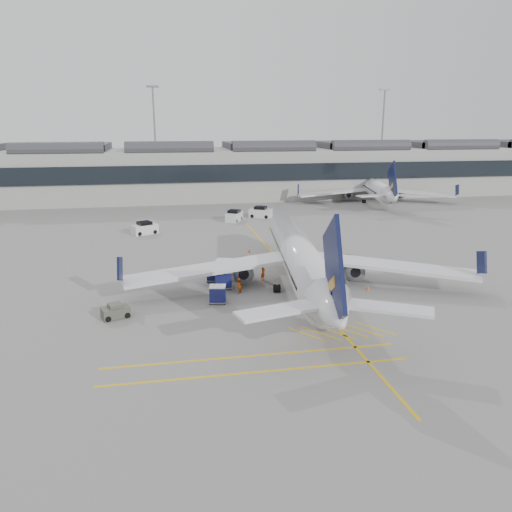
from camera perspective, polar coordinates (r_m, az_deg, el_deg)
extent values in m
plane|color=gray|center=(46.35, -5.07, -6.13)|extent=(220.00, 220.00, 0.00)
cube|color=#9E9E99|center=(115.70, -8.80, 9.24)|extent=(200.00, 20.00, 11.00)
cube|color=black|center=(105.45, -8.61, 9.26)|extent=(200.00, 0.50, 3.60)
cube|color=#38383D|center=(115.27, -8.92, 12.31)|extent=(200.00, 18.00, 1.40)
cylinder|color=slate|center=(129.16, -11.44, 12.82)|extent=(0.44, 0.44, 25.00)
cube|color=slate|center=(129.38, -11.75, 18.44)|extent=(3.00, 0.60, 0.50)
cylinder|color=slate|center=(142.00, 14.20, 12.83)|extent=(0.44, 0.44, 25.00)
cube|color=slate|center=(142.20, 14.54, 17.94)|extent=(3.00, 0.60, 0.50)
cube|color=gold|center=(57.36, 3.89, -1.93)|extent=(0.25, 60.00, 0.01)
cylinder|color=silver|center=(52.63, 4.88, 0.08)|extent=(7.51, 30.43, 3.78)
cone|color=silver|center=(69.17, 2.83, 3.71)|extent=(4.26, 4.47, 3.78)
cone|color=silver|center=(36.10, 8.94, -6.42)|extent=(4.36, 5.26, 3.78)
cube|color=silver|center=(50.90, -5.61, -1.51)|extent=(17.49, 6.78, 0.35)
cube|color=silver|center=(53.69, 15.25, -1.10)|extent=(17.03, 10.55, 0.35)
cylinder|color=slate|center=(53.02, -1.49, -1.56)|extent=(2.55, 3.86, 2.11)
cylinder|color=slate|center=(54.68, 10.83, -1.32)|extent=(2.55, 3.86, 2.11)
cube|color=black|center=(35.75, 8.91, -1.86)|extent=(1.25, 7.64, 8.43)
cylinder|color=black|center=(64.44, 3.34, 0.26)|extent=(0.36, 0.67, 0.64)
cylinder|color=black|center=(50.72, 2.41, -3.72)|extent=(0.80, 0.89, 0.81)
cylinder|color=black|center=(51.47, 8.00, -3.57)|extent=(0.80, 0.89, 0.81)
cylinder|color=silver|center=(112.85, 13.28, 7.60)|extent=(9.27, 28.62, 3.57)
cone|color=silver|center=(128.57, 11.79, 8.54)|extent=(4.27, 4.44, 3.57)
cone|color=silver|center=(96.86, 15.32, 6.55)|extent=(4.42, 5.19, 3.57)
cube|color=silver|center=(110.01, 8.78, 7.19)|extent=(16.42, 5.17, 0.33)
cube|color=silver|center=(113.85, 17.88, 6.91)|extent=(15.72, 10.97, 0.33)
cylinder|color=slate|center=(112.48, 10.42, 6.95)|extent=(2.65, 3.75, 1.99)
cylinder|color=slate|center=(114.79, 15.89, 6.78)|extent=(2.65, 3.75, 1.99)
cube|color=black|center=(97.08, 15.34, 8.15)|extent=(1.74, 7.13, 7.95)
cylinder|color=black|center=(123.80, 12.16, 7.03)|extent=(0.38, 0.65, 0.61)
cylinder|color=black|center=(110.42, 12.25, 6.14)|extent=(0.80, 0.88, 0.76)
cylinder|color=black|center=(111.44, 14.65, 6.07)|extent=(0.80, 0.88, 0.76)
cube|color=beige|center=(56.74, -2.77, -1.78)|extent=(3.54, 1.90, 0.62)
cube|color=black|center=(56.81, -1.93, -1.01)|extent=(3.12, 1.49, 1.31)
cube|color=beige|center=(56.29, -3.72, -1.28)|extent=(0.99, 1.27, 0.80)
cylinder|color=black|center=(55.86, -3.77, -2.19)|extent=(0.41, 0.23, 0.39)
cylinder|color=black|center=(56.99, -4.14, -1.85)|extent=(0.41, 0.23, 0.39)
cylinder|color=black|center=(56.60, -1.38, -1.93)|extent=(0.41, 0.23, 0.39)
cylinder|color=black|center=(57.71, -1.79, -1.60)|extent=(0.41, 0.23, 0.39)
cube|color=gray|center=(56.69, -3.75, -1.95)|extent=(2.02, 1.83, 0.12)
cube|color=navy|center=(56.46, -3.76, -1.18)|extent=(1.87, 1.74, 1.44)
cube|color=silver|center=(56.26, -3.77, -0.45)|extent=(1.93, 1.80, 0.10)
cylinder|color=black|center=(56.32, -4.54, -2.15)|extent=(0.24, 0.16, 0.22)
cylinder|color=black|center=(57.35, -4.33, -1.84)|extent=(0.24, 0.16, 0.22)
cylinder|color=black|center=(56.08, -3.15, -2.21)|extent=(0.24, 0.16, 0.22)
cylinder|color=black|center=(57.10, -2.96, -1.89)|extent=(0.24, 0.16, 0.22)
cube|color=gray|center=(47.94, -4.39, -5.17)|extent=(1.83, 1.60, 0.11)
cube|color=navy|center=(47.68, -4.41, -4.31)|extent=(1.68, 1.53, 1.38)
cube|color=silver|center=(47.45, -4.43, -3.48)|extent=(1.74, 1.58, 0.10)
cylinder|color=black|center=(47.52, -5.24, -5.46)|extent=(0.22, 0.13, 0.21)
cylinder|color=black|center=(48.50, -5.14, -5.02)|extent=(0.22, 0.13, 0.21)
cylinder|color=black|center=(47.43, -3.63, -5.46)|extent=(0.22, 0.13, 0.21)
cylinder|color=black|center=(48.41, -3.56, -5.03)|extent=(0.22, 0.13, 0.21)
cube|color=gray|center=(51.98, -3.75, -3.51)|extent=(1.92, 1.62, 0.13)
cube|color=navy|center=(51.72, -3.76, -2.61)|extent=(1.75, 1.55, 1.56)
cube|color=silver|center=(51.48, -3.78, -1.74)|extent=(1.81, 1.61, 0.11)
cylinder|color=black|center=(51.42, -4.54, -3.83)|extent=(0.24, 0.12, 0.24)
cylinder|color=black|center=(52.53, -4.60, -3.41)|extent=(0.24, 0.12, 0.24)
cylinder|color=black|center=(51.49, -2.87, -3.77)|extent=(0.24, 0.12, 0.24)
cylinder|color=black|center=(52.61, -2.97, -3.36)|extent=(0.24, 0.12, 0.24)
cube|color=gray|center=(54.42, -4.73, -2.69)|extent=(1.98, 1.74, 0.12)
cube|color=navy|center=(54.18, -4.75, -1.87)|extent=(1.82, 1.66, 1.47)
cube|color=silver|center=(53.97, -4.76, -1.09)|extent=(1.88, 1.72, 0.10)
cylinder|color=black|center=(54.00, -5.53, -2.93)|extent=(0.24, 0.14, 0.22)
cylinder|color=black|center=(55.05, -5.40, -2.58)|extent=(0.24, 0.14, 0.22)
cylinder|color=black|center=(53.85, -4.04, -2.95)|extent=(0.24, 0.14, 0.22)
cylinder|color=black|center=(54.91, -3.93, -2.59)|extent=(0.24, 0.14, 0.22)
imported|color=#FC500D|center=(54.36, 0.82, -1.88)|extent=(0.73, 0.77, 1.77)
imported|color=#EA590C|center=(50.30, -2.01, -3.43)|extent=(0.95, 0.95, 1.55)
cube|color=#4A4B3F|center=(45.87, -15.76, -6.20)|extent=(2.69, 2.14, 0.94)
cube|color=#4A4B3F|center=(45.68, -15.81, -5.54)|extent=(1.45, 1.45, 0.47)
cylinder|color=black|center=(45.22, -16.56, -6.91)|extent=(0.57, 0.40, 0.52)
cylinder|color=black|center=(46.32, -16.96, -6.41)|extent=(0.57, 0.40, 0.52)
cylinder|color=black|center=(45.62, -14.51, -6.57)|extent=(0.57, 0.40, 0.52)
cylinder|color=black|center=(46.71, -14.95, -6.08)|extent=(0.57, 0.40, 0.52)
cone|color=#F24C0A|center=(66.25, -0.79, 0.61)|extent=(0.33, 0.33, 0.46)
cone|color=#F24C0A|center=(52.64, 12.66, -3.56)|extent=(0.35, 0.35, 0.49)
cube|color=silver|center=(79.13, -12.60, 3.00)|extent=(4.28, 3.43, 1.49)
cube|color=black|center=(78.95, -12.63, 3.64)|extent=(2.52, 2.48, 0.64)
cylinder|color=black|center=(77.95, -13.16, 2.47)|extent=(0.68, 0.50, 0.64)
cylinder|color=black|center=(79.47, -13.67, 2.67)|extent=(0.68, 0.50, 0.64)
cylinder|color=black|center=(78.99, -11.48, 2.73)|extent=(0.68, 0.50, 0.64)
cylinder|color=black|center=(80.50, -12.02, 2.92)|extent=(0.68, 0.50, 0.64)
cube|color=silver|center=(87.58, -2.51, 4.48)|extent=(3.54, 4.32, 1.50)
cube|color=black|center=(87.42, -2.52, 5.07)|extent=(2.53, 2.57, 0.64)
cylinder|color=black|center=(86.18, -2.27, 4.02)|extent=(0.51, 0.68, 0.64)
cylinder|color=black|center=(86.78, -3.34, 4.08)|extent=(0.51, 0.68, 0.64)
cylinder|color=black|center=(88.57, -1.70, 4.32)|extent=(0.51, 0.68, 0.64)
cylinder|color=black|center=(89.14, -2.75, 4.38)|extent=(0.51, 0.68, 0.64)
cube|color=silver|center=(91.03, 0.53, 4.91)|extent=(4.46, 3.63, 1.55)
cube|color=black|center=(90.87, 0.53, 5.49)|extent=(2.64, 2.60, 0.66)
cylinder|color=black|center=(90.66, -0.44, 4.58)|extent=(0.70, 0.53, 0.66)
cylinder|color=black|center=(92.32, -0.11, 4.77)|extent=(0.70, 0.53, 0.66)
cylinder|color=black|center=(89.90, 1.18, 4.49)|extent=(0.70, 0.53, 0.66)
cylinder|color=black|center=(91.58, 1.49, 4.68)|extent=(0.70, 0.53, 0.66)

